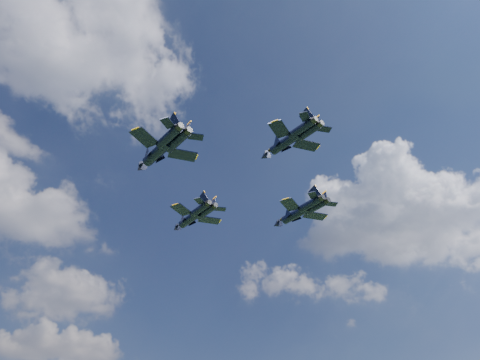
% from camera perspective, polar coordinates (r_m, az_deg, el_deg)
% --- Properties ---
extents(jet_lead, '(12.78, 16.75, 3.96)m').
position_cam_1_polar(jet_lead, '(106.93, -6.23, -4.78)').
color(jet_lead, black).
extents(jet_left, '(13.27, 17.44, 4.12)m').
position_cam_1_polar(jet_left, '(85.57, -10.21, 3.21)').
color(jet_left, black).
extents(jet_right, '(13.13, 17.26, 4.08)m').
position_cam_1_polar(jet_right, '(104.77, 6.60, -4.23)').
color(jet_right, black).
extents(jet_slot, '(11.60, 15.36, 3.62)m').
position_cam_1_polar(jet_slot, '(84.62, 5.32, 4.46)').
color(jet_slot, black).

